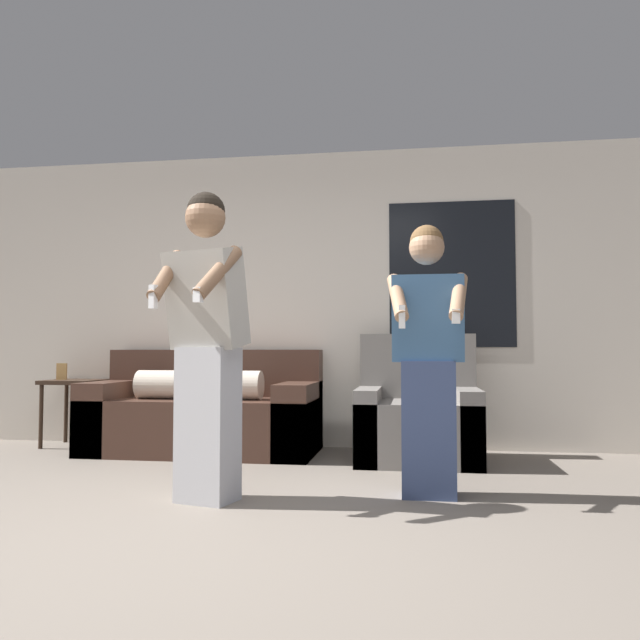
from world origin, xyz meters
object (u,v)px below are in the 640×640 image
(armchair, at_px, (418,419))
(person_right, at_px, (428,358))
(person_left, at_px, (206,340))
(side_table, at_px, (74,390))
(couch, at_px, (205,414))

(armchair, height_order, person_right, person_right)
(person_right, bearing_deg, person_left, -165.66)
(armchair, xyz_separation_m, side_table, (-3.12, 0.31, 0.18))
(armchair, relative_size, side_table, 1.34)
(couch, xyz_separation_m, side_table, (-1.31, 0.18, 0.19))
(person_left, distance_m, person_right, 1.31)
(person_left, bearing_deg, couch, 109.23)
(couch, height_order, person_right, person_right)
(couch, bearing_deg, side_table, 172.38)
(side_table, relative_size, person_left, 0.42)
(side_table, bearing_deg, person_left, -44.63)
(couch, distance_m, armchair, 1.82)
(couch, distance_m, side_table, 1.33)
(armchair, bearing_deg, couch, 175.78)
(person_left, bearing_deg, side_table, 135.37)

